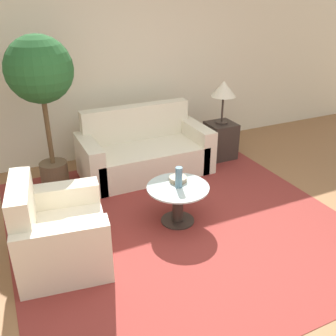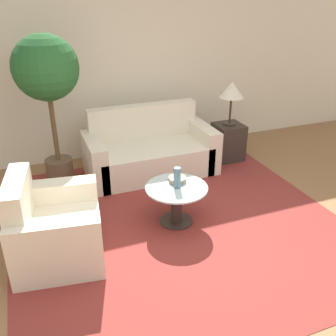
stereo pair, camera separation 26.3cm
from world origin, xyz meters
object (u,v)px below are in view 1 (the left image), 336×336
bowl (178,179)px  potted_plant (41,80)px  coffee_table (178,199)px  vase (179,177)px  armchair (56,235)px  sofa_main (143,152)px  table_lamp (224,90)px

bowl → potted_plant: bearing=131.9°
coffee_table → vase: 0.27m
vase → armchair: bearing=-176.1°
potted_plant → sofa_main: bearing=-1.2°
potted_plant → vase: 1.95m
sofa_main → table_lamp: bearing=-2.2°
coffee_table → potted_plant: potted_plant is taller
armchair → potted_plant: size_ratio=0.54×
coffee_table → bowl: 0.22m
table_lamp → bowl: bearing=-138.0°
table_lamp → coffee_table: bearing=-136.5°
table_lamp → sofa_main: bearing=177.8°
sofa_main → coffee_table: sofa_main is taller
potted_plant → vase: bearing=-52.1°
armchair → sofa_main: bearing=-36.6°
armchair → coffee_table: bearing=-77.0°
sofa_main → potted_plant: potted_plant is taller
coffee_table → bowl: bowl is taller
armchair → vase: bearing=-77.6°
potted_plant → bowl: 1.94m
sofa_main → bowl: bearing=-94.1°
potted_plant → coffee_table: bearing=-51.9°
armchair → coffee_table: 1.32m
table_lamp → armchair: bearing=-152.4°
sofa_main → table_lamp: table_lamp is taller
sofa_main → potted_plant: 1.65m
table_lamp → vase: table_lamp is taller
coffee_table → table_lamp: table_lamp is taller
table_lamp → potted_plant: 2.48m
coffee_table → bowl: size_ratio=3.46×
sofa_main → vase: (-0.14, -1.36, 0.27)m
table_lamp → potted_plant: (-2.45, 0.07, 0.36)m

